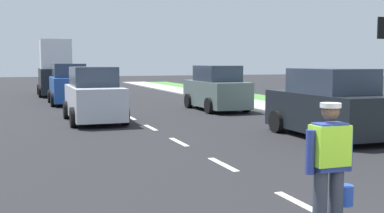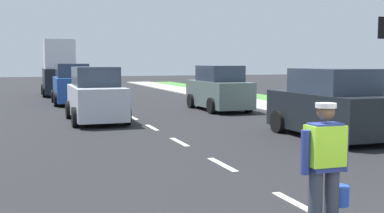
# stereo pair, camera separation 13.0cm
# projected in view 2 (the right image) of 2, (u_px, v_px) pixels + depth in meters

# --- Properties ---
(ground_plane) EXTENTS (96.00, 96.00, 0.00)m
(ground_plane) POSITION_uv_depth(u_px,v_px,m) (107.00, 104.00, 24.47)
(ground_plane) COLOR black
(sidewalk_right) EXTENTS (2.40, 72.00, 0.14)m
(sidewalk_right) POSITION_uv_depth(u_px,v_px,m) (366.00, 125.00, 16.47)
(sidewalk_right) COLOR #9E9E99
(sidewalk_right) RESTS_ON ground
(lane_center_line) EXTENTS (0.14, 46.40, 0.01)m
(lane_center_line) POSITION_uv_depth(u_px,v_px,m) (96.00, 98.00, 28.42)
(lane_center_line) COLOR silver
(lane_center_line) RESTS_ON ground
(road_worker) EXTENTS (0.77, 0.37, 1.67)m
(road_worker) POSITION_uv_depth(u_px,v_px,m) (326.00, 162.00, 5.94)
(road_worker) COLOR #383D4C
(road_worker) RESTS_ON ground
(delivery_truck) EXTENTS (2.16, 4.60, 3.54)m
(delivery_truck) POSITION_uv_depth(u_px,v_px,m) (59.00, 71.00, 30.40)
(delivery_truck) COLOR black
(delivery_truck) RESTS_ON ground
(car_parked_curbside) EXTENTS (2.08, 4.19, 1.98)m
(car_parked_curbside) POSITION_uv_depth(u_px,v_px,m) (330.00, 106.00, 13.60)
(car_parked_curbside) COLOR black
(car_parked_curbside) RESTS_ON ground
(car_oncoming_second) EXTENTS (2.00, 4.05, 2.08)m
(car_oncoming_second) POSITION_uv_depth(u_px,v_px,m) (72.00, 85.00, 24.54)
(car_oncoming_second) COLOR #1E4799
(car_oncoming_second) RESTS_ON ground
(car_oncoming_lead) EXTENTS (1.95, 4.21, 1.99)m
(car_oncoming_lead) POSITION_uv_depth(u_px,v_px,m) (96.00, 96.00, 17.30)
(car_oncoming_lead) COLOR silver
(car_oncoming_lead) RESTS_ON ground
(car_parked_far) EXTENTS (1.92, 4.25, 2.01)m
(car_parked_far) POSITION_uv_depth(u_px,v_px,m) (219.00, 90.00, 21.37)
(car_parked_far) COLOR slate
(car_parked_far) RESTS_ON ground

